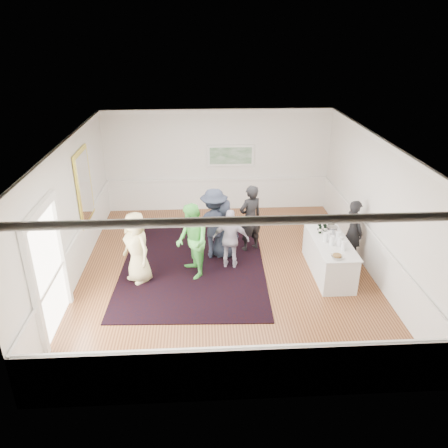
{
  "coord_description": "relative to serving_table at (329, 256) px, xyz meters",
  "views": [
    {
      "loc": [
        -0.55,
        -9.16,
        5.49
      ],
      "look_at": [
        -0.02,
        0.2,
        1.18
      ],
      "focal_mm": 35.0,
      "sensor_mm": 36.0,
      "label": 1
    }
  ],
  "objects": [
    {
      "name": "wall_back",
      "position": [
        -2.47,
        4.17,
        1.16
      ],
      "size": [
        7.0,
        0.02,
        3.2
      ],
      "primitive_type": "cube",
      "color": "white",
      "rests_on": "floor"
    },
    {
      "name": "doorway",
      "position": [
        -5.91,
        -1.73,
        0.98
      ],
      "size": [
        0.1,
        1.78,
        2.56
      ],
      "color": "white",
      "rests_on": "wall_left"
    },
    {
      "name": "guest_dark_a",
      "position": [
        -2.7,
        0.95,
        0.48
      ],
      "size": [
        1.23,
        0.76,
        1.85
      ],
      "primitive_type": "imported",
      "rotation": [
        0.0,
        0.0,
        3.2
      ],
      "color": "#1F2433",
      "rests_on": "floor"
    },
    {
      "name": "wainscoting",
      "position": [
        -2.47,
        0.17,
        0.06
      ],
      "size": [
        7.0,
        8.0,
        1.0
      ],
      "primitive_type": null,
      "color": "white",
      "rests_on": "floor"
    },
    {
      "name": "guest_navy",
      "position": [
        -2.47,
        0.97,
        0.34
      ],
      "size": [
        0.85,
        0.66,
        1.55
      ],
      "primitive_type": "imported",
      "rotation": [
        0.0,
        0.0,
        2.91
      ],
      "color": "#1F2433",
      "rests_on": "floor"
    },
    {
      "name": "bartender",
      "position": [
        0.73,
        0.55,
        0.37
      ],
      "size": [
        0.57,
        0.69,
        1.63
      ],
      "primitive_type": "imported",
      "rotation": [
        0.0,
        0.0,
        1.91
      ],
      "color": "black",
      "rests_on": "floor"
    },
    {
      "name": "guest_green",
      "position": [
        -3.25,
        0.05,
        0.46
      ],
      "size": [
        0.93,
        1.05,
        1.8
      ],
      "primitive_type": "imported",
      "rotation": [
        0.0,
        0.0,
        -1.25
      ],
      "color": "#52C44E",
      "rests_on": "floor"
    },
    {
      "name": "wall_left",
      "position": [
        -5.97,
        0.17,
        1.16
      ],
      "size": [
        0.02,
        8.0,
        3.2
      ],
      "primitive_type": "cube",
      "color": "white",
      "rests_on": "floor"
    },
    {
      "name": "juice_pitchers",
      "position": [
        0.04,
        -0.24,
        0.55
      ],
      "size": [
        0.42,
        0.6,
        0.24
      ],
      "color": "#66AC3D",
      "rests_on": "serving_table"
    },
    {
      "name": "serving_table",
      "position": [
        0.0,
        0.0,
        0.0
      ],
      "size": [
        0.82,
        2.16,
        0.87
      ],
      "color": "silver",
      "rests_on": "floor"
    },
    {
      "name": "guest_tan",
      "position": [
        -4.5,
        -0.09,
        0.41
      ],
      "size": [
        0.96,
        0.99,
        1.71
      ],
      "primitive_type": "imported",
      "rotation": [
        0.0,
        0.0,
        -0.85
      ],
      "color": "#CFBF81",
      "rests_on": "floor"
    },
    {
      "name": "ceiling",
      "position": [
        -2.47,
        0.17,
        2.76
      ],
      "size": [
        7.0,
        8.0,
        0.02
      ],
      "primitive_type": "cube",
      "color": "white",
      "rests_on": "wall_back"
    },
    {
      "name": "landscape_painting",
      "position": [
        -2.07,
        4.12,
        1.34
      ],
      "size": [
        1.44,
        0.06,
        0.66
      ],
      "color": "white",
      "rests_on": "wall_back"
    },
    {
      "name": "mirror",
      "position": [
        -5.92,
        1.47,
        1.36
      ],
      "size": [
        0.05,
        1.25,
        1.85
      ],
      "color": "yellow",
      "rests_on": "wall_left"
    },
    {
      "name": "guest_lilac",
      "position": [
        -2.32,
        0.4,
        0.32
      ],
      "size": [
        0.94,
        0.52,
        1.52
      ],
      "primitive_type": "imported",
      "rotation": [
        0.0,
        0.0,
        2.97
      ],
      "color": "#B1A9BD",
      "rests_on": "floor"
    },
    {
      "name": "area_rug",
      "position": [
        -3.25,
        0.43,
        -0.43
      ],
      "size": [
        3.67,
        4.71,
        0.02
      ],
      "primitive_type": "cube",
      "rotation": [
        0.0,
        0.0,
        -0.04
      ],
      "color": "black",
      "rests_on": "floor"
    },
    {
      "name": "guest_dark_b",
      "position": [
        -1.76,
        1.28,
        0.46
      ],
      "size": [
        0.78,
        0.68,
        1.8
      ],
      "primitive_type": "imported",
      "rotation": [
        0.0,
        0.0,
        3.6
      ],
      "color": "black",
      "rests_on": "floor"
    },
    {
      "name": "floor",
      "position": [
        -2.47,
        0.17,
        -0.44
      ],
      "size": [
        8.0,
        8.0,
        0.0
      ],
      "primitive_type": "plane",
      "color": "brown",
      "rests_on": "ground"
    },
    {
      "name": "wall_front",
      "position": [
        -2.47,
        -3.83,
        1.16
      ],
      "size": [
        7.0,
        0.02,
        3.2
      ],
      "primitive_type": "cube",
      "color": "white",
      "rests_on": "floor"
    },
    {
      "name": "wine_bottles",
      "position": [
        0.0,
        0.48,
        0.59
      ],
      "size": [
        0.42,
        0.27,
        0.31
      ],
      "color": "black",
      "rests_on": "serving_table"
    },
    {
      "name": "nut_bowl",
      "position": [
        -0.11,
        -0.86,
        0.47
      ],
      "size": [
        0.28,
        0.28,
        0.08
      ],
      "color": "white",
      "rests_on": "serving_table"
    },
    {
      "name": "ice_bucket",
      "position": [
        0.07,
        0.2,
        0.55
      ],
      "size": [
        0.26,
        0.26,
        0.24
      ],
      "primitive_type": "cylinder",
      "color": "silver",
      "rests_on": "serving_table"
    },
    {
      "name": "wall_right",
      "position": [
        1.03,
        0.17,
        1.16
      ],
      "size": [
        0.02,
        8.0,
        3.2
      ],
      "primitive_type": "cube",
      "color": "white",
      "rests_on": "floor"
    }
  ]
}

